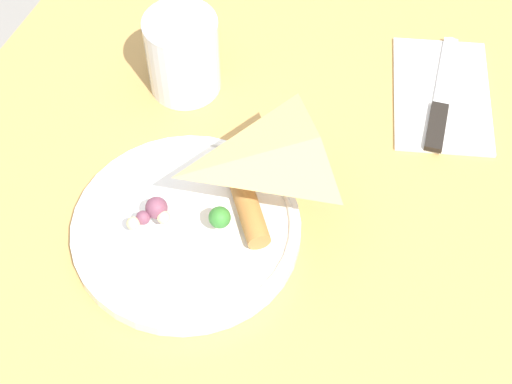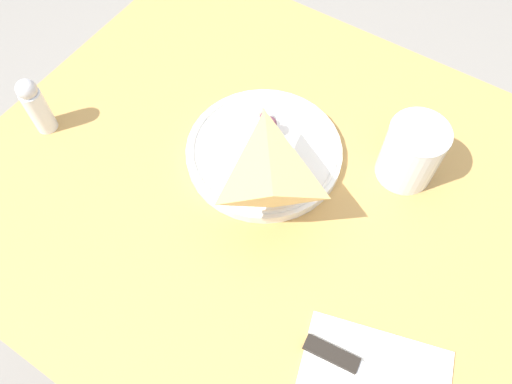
% 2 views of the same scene
% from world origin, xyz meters
% --- Properties ---
extents(dining_table, '(0.99, 0.74, 0.76)m').
position_xyz_m(dining_table, '(0.00, 0.00, 0.63)').
color(dining_table, tan).
rests_on(dining_table, ground_plane).
extents(plate_pizza, '(0.24, 0.24, 0.05)m').
position_xyz_m(plate_pizza, '(-0.10, 0.04, 0.77)').
color(plate_pizza, white).
rests_on(plate_pizza, dining_table).
extents(milk_glass, '(0.08, 0.08, 0.10)m').
position_xyz_m(milk_glass, '(0.09, 0.13, 0.81)').
color(milk_glass, white).
rests_on(milk_glass, dining_table).
extents(napkin_folded, '(0.20, 0.16, 0.00)m').
position_xyz_m(napkin_folded, '(0.19, -0.16, 0.76)').
color(napkin_folded, white).
rests_on(napkin_folded, dining_table).
extents(butter_knife, '(0.19, 0.04, 0.01)m').
position_xyz_m(butter_knife, '(0.18, -0.16, 0.77)').
color(butter_knife, black).
rests_on(butter_knife, napkin_folded).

